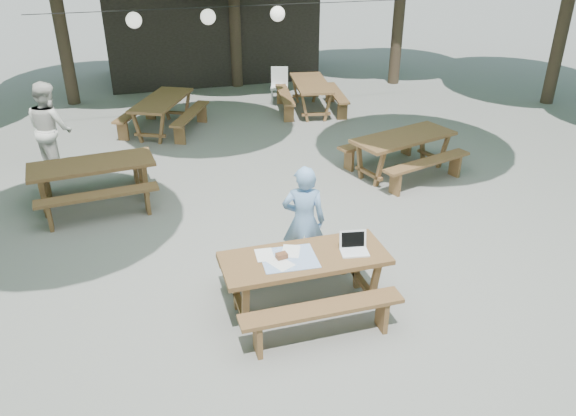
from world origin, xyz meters
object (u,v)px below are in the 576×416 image
at_px(picnic_table_nw, 94,183).
at_px(plastic_chair, 279,93).
at_px(second_person, 50,129).
at_px(main_picnic_table, 304,281).
at_px(woman, 304,221).

relative_size(picnic_table_nw, plastic_chair, 2.30).
bearing_deg(second_person, picnic_table_nw, 172.68).
height_order(main_picnic_table, second_person, second_person).
distance_m(woman, plastic_chair, 8.08).
height_order(second_person, plastic_chair, second_person).
height_order(main_picnic_table, picnic_table_nw, same).
height_order(main_picnic_table, woman, woman).
bearing_deg(main_picnic_table, picnic_table_nw, 123.66).
bearing_deg(plastic_chair, woman, -85.55).
distance_m(main_picnic_table, second_person, 6.24).
bearing_deg(picnic_table_nw, second_person, 108.79).
relative_size(main_picnic_table, plastic_chair, 2.22).
bearing_deg(woman, plastic_chair, -86.68).
relative_size(main_picnic_table, second_person, 1.14).
height_order(main_picnic_table, plastic_chair, plastic_chair).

